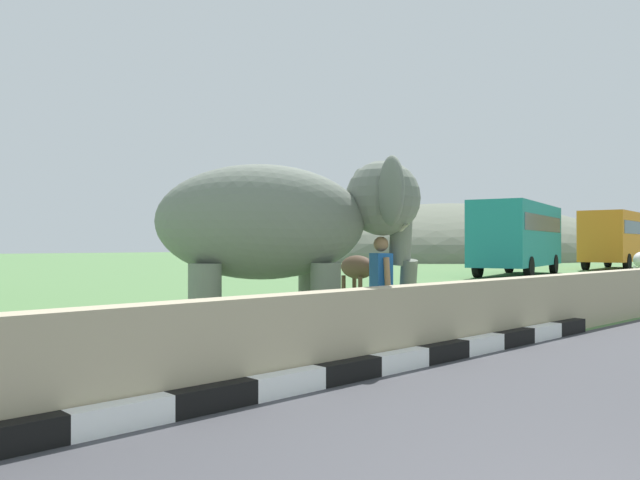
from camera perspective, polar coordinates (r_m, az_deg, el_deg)
The scene contains 8 objects.
striped_curb at distance 5.84m, azimuth -13.39°, elevation -14.41°, with size 16.20×0.20×0.24m.
barrier_parapet at distance 7.43m, azimuth 1.43°, elevation -8.41°, with size 28.00×0.36×1.00m, color tan.
elephant at distance 9.45m, azimuth -2.98°, elevation 1.38°, with size 3.95×3.48×2.83m.
person_handler at distance 9.79m, azimuth 5.50°, elevation -3.96°, with size 0.40×0.62×1.66m.
bus_teal at distance 32.69m, azimuth 17.36°, elevation 0.58°, with size 9.38×4.87×3.50m.
bus_orange at distance 43.65m, azimuth 25.12°, elevation 0.36°, with size 8.65×3.74×3.50m.
cow_near at distance 17.78m, azimuth 3.44°, elevation -2.54°, with size 0.97×1.93×1.23m.
hill_east at distance 70.63m, azimuth 11.89°, elevation -1.63°, with size 42.51×34.01×11.80m.
Camera 1 is at (-3.21, -0.91, 1.54)m, focal length 35.61 mm.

